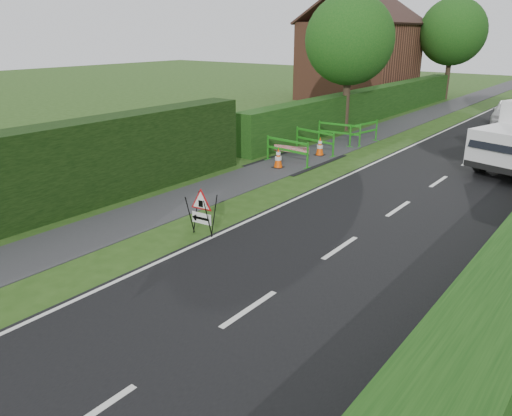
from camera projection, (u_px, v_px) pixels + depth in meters
The scene contains 15 objects.
ground at pixel (120, 290), 9.98m from camera, with size 120.00×120.00×0.00m, color #254513.
footpath at pixel (470, 99), 37.82m from camera, with size 2.00×90.00×0.02m, color #2D2D30.
hedge_west_far at pixel (371, 119), 29.27m from camera, with size 1.00×24.00×1.80m, color #14380F.
house_west at pixel (359, 59), 37.15m from camera, with size 7.50×7.40×7.88m.
tree_nw at pixel (350, 40), 24.55m from camera, with size 4.40×4.40×6.70m.
tree_fw at pixel (453, 32), 36.38m from camera, with size 4.80×4.80×7.24m.
triangle_sign at pixel (200, 208), 12.43m from camera, with size 0.79×0.79×1.04m.
traffic_cone_3 at pixel (278, 158), 18.76m from camera, with size 0.38×0.38×0.79m.
traffic_cone_4 at pixel (320, 146), 20.63m from camera, with size 0.38×0.38×0.79m.
ped_barrier_0 at pixel (287, 148), 19.23m from camera, with size 2.08×0.55×1.00m.
ped_barrier_1 at pixel (315, 138), 20.96m from camera, with size 2.09×0.68×1.00m.
ped_barrier_2 at pixel (339, 131), 22.56m from camera, with size 2.08×0.51×1.00m.
ped_barrier_3 at pixel (364, 130), 22.66m from camera, with size 0.69×2.09×1.00m.
redwhite_plank at pixel (291, 160), 20.03m from camera, with size 1.50×0.04×0.25m, color red.
hatchback_car at pixel (508, 112), 27.85m from camera, with size 1.52×3.78×1.29m, color silver.
Camera 1 is at (7.55, -5.35, 4.90)m, focal length 35.00 mm.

